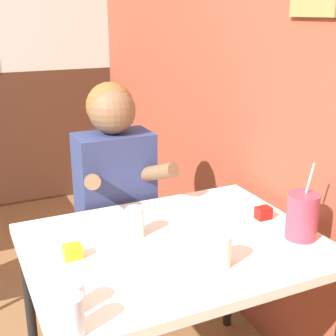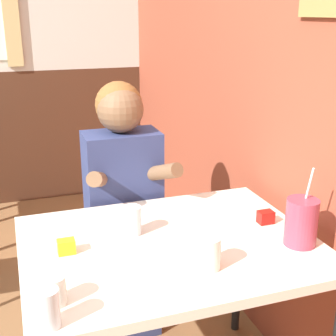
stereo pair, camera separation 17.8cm
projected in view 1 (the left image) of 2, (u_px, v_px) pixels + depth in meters
brick_wall_right at (189, 48)px, 2.71m from camera, size 0.08×4.78×2.70m
main_table at (174, 258)px, 1.72m from camera, size 1.05×0.81×0.76m
person_seated at (116, 212)px, 2.17m from camera, size 0.42×0.41×1.27m
cocktail_pitcher at (302, 216)px, 1.70m from camera, size 0.11×0.11×0.29m
glass_near_pitcher at (72, 315)px, 1.19m from camera, size 0.07×0.07×0.11m
glass_center at (73, 296)px, 1.29m from camera, size 0.07×0.07×0.09m
glass_far_side at (219, 251)px, 1.52m from camera, size 0.08×0.08×0.11m
glass_by_brick at (135, 222)px, 1.72m from camera, size 0.07×0.07×0.11m
condiment_ketchup at (263, 213)px, 1.87m from camera, size 0.06×0.04×0.05m
condiment_mustard at (73, 252)px, 1.57m from camera, size 0.06×0.04×0.05m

